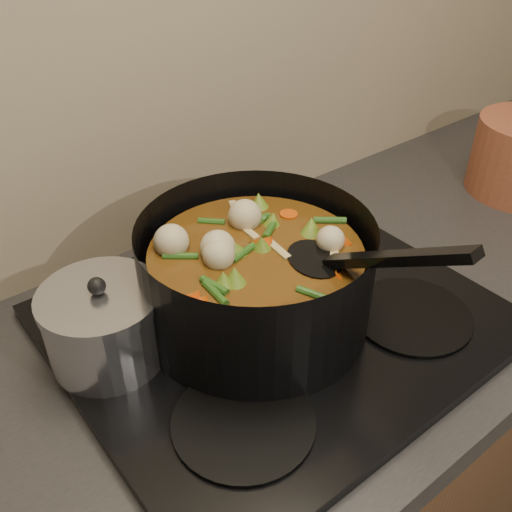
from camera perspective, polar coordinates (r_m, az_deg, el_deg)
counter at (r=1.24m, az=1.52°, el=-22.52°), size 2.64×0.64×0.91m
stovetop at (r=0.88m, az=1.99°, el=-6.35°), size 0.62×0.54×0.03m
stockpot at (r=0.82m, az=0.05°, el=-2.26°), size 0.36×0.46×0.24m
saucepan at (r=0.80m, az=-14.90°, el=-6.66°), size 0.16×0.16×0.14m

